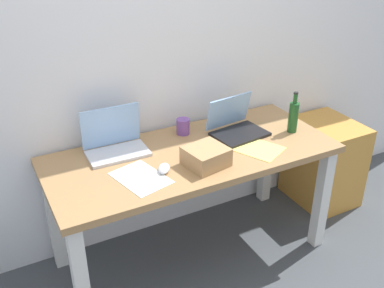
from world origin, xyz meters
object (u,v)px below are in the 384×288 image
laptop_right (236,126)px  coffee_mug (183,126)px  desk (192,168)px  laptop_left (115,143)px  computer_mouse (164,168)px  beer_bottle (293,116)px  cardboard_box (207,156)px  filing_cabinet (324,162)px

laptop_right → coffee_mug: 0.32m
desk → laptop_left: laptop_left is taller
laptop_left → computer_mouse: 0.35m
desk → coffee_mug: coffee_mug is taller
computer_mouse → beer_bottle: bearing=35.1°
computer_mouse → cardboard_box: size_ratio=0.48×
laptop_right → coffee_mug: bearing=153.2°
beer_bottle → filing_cabinet: bearing=18.4°
beer_bottle → computer_mouse: (-0.89, -0.06, -0.08)m
laptop_left → desk: bearing=-27.7°
cardboard_box → coffee_mug: cardboard_box is taller
laptop_left → coffee_mug: size_ratio=3.56×
cardboard_box → coffee_mug: size_ratio=2.17×
laptop_right → cardboard_box: bearing=-144.4°
laptop_right → computer_mouse: 0.61m
desk → computer_mouse: computer_mouse is taller
cardboard_box → beer_bottle: bearing=9.2°
desk → laptop_left: bearing=152.3°
beer_bottle → desk: bearing=175.4°
beer_bottle → filing_cabinet: 0.73m
desk → filing_cabinet: bearing=5.3°
laptop_right → computer_mouse: laptop_right is taller
beer_bottle → computer_mouse: size_ratio=2.54×
laptop_right → cardboard_box: (-0.34, -0.24, 0.00)m
desk → filing_cabinet: desk is taller
laptop_left → cardboard_box: size_ratio=1.64×
desk → cardboard_box: size_ratio=7.91×
cardboard_box → filing_cabinet: size_ratio=0.34×
desk → computer_mouse: (-0.23, -0.12, 0.12)m
coffee_mug → filing_cabinet: coffee_mug is taller
desk → laptop_left: (-0.38, 0.20, 0.16)m
beer_bottle → coffee_mug: (-0.60, 0.28, -0.05)m
computer_mouse → desk: bearing=58.4°
computer_mouse → filing_cabinet: bearing=40.2°
laptop_left → coffee_mug: 0.44m
computer_mouse → laptop_right: bearing=50.5°
coffee_mug → filing_cabinet: (1.08, -0.12, -0.47)m
coffee_mug → desk: bearing=-104.6°
beer_bottle → cardboard_box: bearing=-170.8°
cardboard_box → coffee_mug: 0.39m
beer_bottle → laptop_right: bearing=156.4°
desk → coffee_mug: 0.28m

